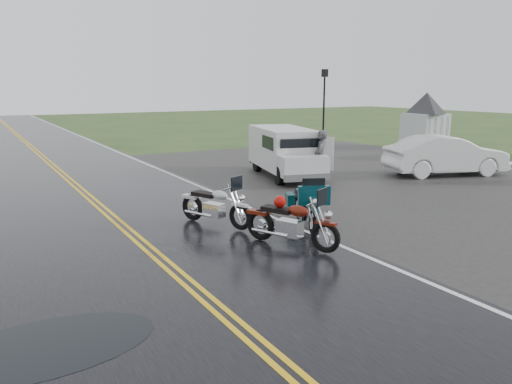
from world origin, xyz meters
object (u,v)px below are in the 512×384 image
at_px(motorcycle_red, 326,225).
at_px(motorcycle_teal, 314,211).
at_px(sedan_white, 446,156).
at_px(person_at_van, 321,158).
at_px(visitor_center, 426,106).
at_px(lamp_post_far_right, 324,109).
at_px(van_white, 280,159).
at_px(motorcycle_silver, 240,206).

relative_size(motorcycle_red, motorcycle_teal, 0.98).
distance_m(motorcycle_teal, sedan_white, 10.69).
distance_m(motorcycle_red, person_at_van, 7.94).
distance_m(visitor_center, lamp_post_far_right, 5.94).
bearing_deg(lamp_post_far_right, sedan_white, -98.21).
height_order(person_at_van, lamp_post_far_right, lamp_post_far_right).
height_order(visitor_center, van_white, visitor_center).
height_order(sedan_white, lamp_post_far_right, lamp_post_far_right).
height_order(motorcycle_teal, lamp_post_far_right, lamp_post_far_right).
bearing_deg(sedan_white, motorcycle_silver, 123.83).
distance_m(van_white, person_at_van, 1.53).
relative_size(person_at_van, sedan_white, 0.41).
xyz_separation_m(visitor_center, motorcycle_teal, (-16.37, -11.28, -1.70)).
distance_m(visitor_center, sedan_white, 9.71).
bearing_deg(motorcycle_teal, lamp_post_far_right, 75.36).
relative_size(motorcycle_teal, van_white, 0.47).
relative_size(van_white, lamp_post_far_right, 1.10).
bearing_deg(motorcycle_red, visitor_center, 11.62).
bearing_deg(sedan_white, lamp_post_far_right, 10.65).
height_order(visitor_center, person_at_van, visitor_center).
bearing_deg(sedan_white, person_at_van, 98.62).
relative_size(visitor_center, sedan_white, 3.32).
distance_m(motorcycle_silver, sedan_white, 11.38).
relative_size(motorcycle_teal, lamp_post_far_right, 0.52).
distance_m(visitor_center, motorcycle_red, 20.94).
bearing_deg(van_white, motorcycle_teal, -101.01).
relative_size(visitor_center, motorcycle_teal, 6.76).
xyz_separation_m(motorcycle_teal, person_at_van, (4.25, 5.33, 0.29)).
bearing_deg(van_white, visitor_center, 36.46).
distance_m(visitor_center, motorcycle_teal, 19.95).
xyz_separation_m(motorcycle_red, motorcycle_silver, (-0.74, 2.44, -0.02)).
distance_m(motorcycle_red, motorcycle_silver, 2.55).
distance_m(person_at_van, lamp_post_far_right, 11.36).
distance_m(motorcycle_teal, lamp_post_far_right, 18.17).
height_order(visitor_center, motorcycle_silver, visitor_center).
bearing_deg(motorcycle_silver, sedan_white, -7.84).
relative_size(motorcycle_red, lamp_post_far_right, 0.51).
bearing_deg(sedan_white, motorcycle_red, 136.53).
bearing_deg(person_at_van, sedan_white, 125.87).
bearing_deg(van_white, motorcycle_silver, -117.39).
xyz_separation_m(visitor_center, motorcycle_red, (-16.84, -12.33, -1.72)).
relative_size(van_white, sedan_white, 1.04).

